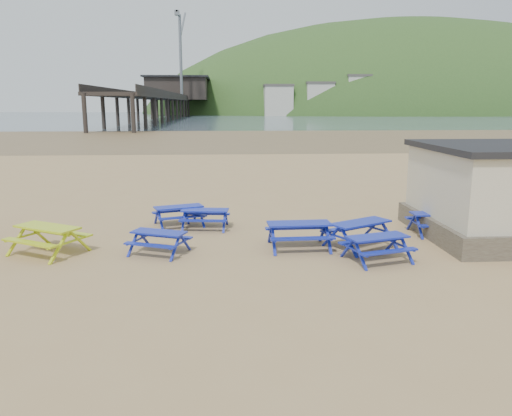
{
  "coord_description": "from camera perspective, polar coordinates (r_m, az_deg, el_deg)",
  "views": [
    {
      "loc": [
        0.08,
        -15.01,
        4.46
      ],
      "look_at": [
        1.08,
        1.5,
        1.0
      ],
      "focal_mm": 35.0,
      "sensor_mm": 36.0,
      "label": 1
    }
  ],
  "objects": [
    {
      "name": "picnic_table_blue_c",
      "position": [
        18.48,
        20.01,
        -1.67
      ],
      "size": [
        1.82,
        1.47,
        0.76
      ],
      "rotation": [
        0.0,
        0.0,
        0.01
      ],
      "color": "#181FA4",
      "rests_on": "ground"
    },
    {
      "name": "picnic_table_blue_e",
      "position": [
        14.85,
        13.66,
        -4.5
      ],
      "size": [
        2.1,
        1.87,
        0.74
      ],
      "rotation": [
        0.0,
        0.0,
        0.29
      ],
      "color": "#181FA4",
      "rests_on": "ground"
    },
    {
      "name": "wet_sand",
      "position": [
        70.15,
        -3.55,
        8.15
      ],
      "size": [
        400.0,
        400.0,
        0.0
      ],
      "primitive_type": "plane",
      "color": "olive",
      "rests_on": "ground"
    },
    {
      "name": "picnic_table_blue_a",
      "position": [
        18.78,
        -8.8,
        -0.9
      ],
      "size": [
        2.13,
        1.92,
        0.74
      ],
      "rotation": [
        0.0,
        0.0,
        0.33
      ],
      "color": "#181FA4",
      "rests_on": "ground"
    },
    {
      "name": "picnic_table_yellow",
      "position": [
        16.37,
        -22.65,
        -3.38
      ],
      "size": [
        2.58,
        2.43,
        0.85
      ],
      "rotation": [
        0.0,
        0.0,
        -0.52
      ],
      "color": "#A3CE19",
      "rests_on": "ground"
    },
    {
      "name": "picnic_table_blue_b",
      "position": [
        18.24,
        -5.83,
        -1.25
      ],
      "size": [
        1.83,
        1.54,
        0.71
      ],
      "rotation": [
        0.0,
        0.0,
        -0.11
      ],
      "color": "#181FA4",
      "rests_on": "ground"
    },
    {
      "name": "sea",
      "position": [
        185.06,
        -3.54,
        10.41
      ],
      "size": [
        400.0,
        400.0,
        0.0
      ],
      "primitive_type": "plane",
      "color": "#435460",
      "rests_on": "ground"
    },
    {
      "name": "picnic_table_blue_d",
      "position": [
        15.42,
        -11.01,
        -3.89
      ],
      "size": [
        2.01,
        1.83,
        0.69
      ],
      "rotation": [
        0.0,
        0.0,
        -0.38
      ],
      "color": "#181FA4",
      "rests_on": "ground"
    },
    {
      "name": "ground",
      "position": [
        15.66,
        -3.62,
        -4.76
      ],
      "size": [
        400.0,
        400.0,
        0.0
      ],
      "primitive_type": "plane",
      "color": "tan",
      "rests_on": "ground"
    },
    {
      "name": "picnic_table_blue_f",
      "position": [
        16.1,
        11.84,
        -2.99
      ],
      "size": [
        2.51,
        2.37,
        0.83
      ],
      "rotation": [
        0.0,
        0.0,
        0.52
      ],
      "color": "#181FA4",
      "rests_on": "ground"
    },
    {
      "name": "headland_town",
      "position": [
        261.08,
        16.87,
        8.16
      ],
      "size": [
        264.0,
        144.0,
        108.0
      ],
      "color": "#2D4C1E",
      "rests_on": "ground"
    },
    {
      "name": "picnic_table_blue_g",
      "position": [
        15.72,
        4.93,
        -3.14
      ],
      "size": [
        2.02,
        1.65,
        0.83
      ],
      "rotation": [
        0.0,
        0.0,
        0.03
      ],
      "color": "#181FA4",
      "rests_on": "ground"
    },
    {
      "name": "pier",
      "position": [
        194.09,
        -8.99,
        11.97
      ],
      "size": [
        24.0,
        220.0,
        39.29
      ],
      "color": "black",
      "rests_on": "ground"
    }
  ]
}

